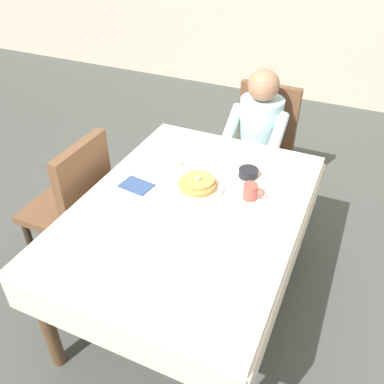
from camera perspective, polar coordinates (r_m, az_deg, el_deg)
name	(u,v)px	position (r m, az deg, el deg)	size (l,w,h in m)	color
ground_plane	(191,298)	(2.61, -0.16, -14.65)	(14.00, 14.00, 0.00)	#474C47
dining_table_main	(191,218)	(2.15, -0.19, -3.66)	(1.12, 1.52, 0.74)	silver
chair_diner	(262,141)	(3.12, 9.77, 7.06)	(0.44, 0.45, 0.93)	brown
diner_person	(258,133)	(2.92, 9.18, 8.09)	(0.40, 0.43, 1.12)	silver
chair_left_side	(75,200)	(2.57, -16.03, -1.04)	(0.45, 0.44, 0.93)	brown
plate_breakfast	(197,188)	(2.19, 0.77, 0.54)	(0.28, 0.28, 0.02)	white
breakfast_stack	(198,183)	(2.18, 0.81, 1.23)	(0.21, 0.21, 0.06)	tan
cup_coffee	(251,192)	(2.13, 8.22, 0.06)	(0.11, 0.08, 0.08)	#B24C42
bowl_butter	(248,173)	(2.31, 7.88, 2.69)	(0.11, 0.11, 0.04)	black
syrup_pitcher	(176,161)	(2.37, -2.26, 4.40)	(0.08, 0.08, 0.07)	silver
fork_left_of_plate	(164,183)	(2.25, -3.87, 1.32)	(0.18, 0.01, 0.01)	silver
knife_right_of_plate	(229,200)	(2.13, 5.25, -1.10)	(0.20, 0.01, 0.01)	silver
spoon_near_edge	(170,225)	(1.97, -3.16, -4.59)	(0.15, 0.01, 0.01)	silver
napkin_folded	(136,186)	(2.24, -7.79, 0.90)	(0.17, 0.12, 0.01)	#334C7F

